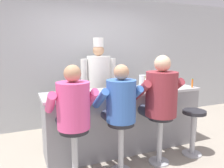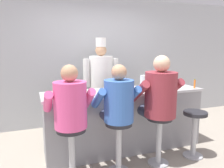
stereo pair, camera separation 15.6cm
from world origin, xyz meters
TOP-DOWN VIEW (x-y plane):
  - ground_plane at (0.00, 0.00)m, footprint 20.00×20.00m
  - wall_back at (0.00, 1.78)m, footprint 10.00×0.06m
  - diner_counter at (0.00, 0.32)m, footprint 2.54×0.65m
  - ketchup_bottle_red at (0.27, 0.10)m, footprint 0.07×0.07m
  - mustard_bottle_yellow at (0.41, 0.22)m, footprint 0.07×0.07m
  - hot_sauce_bottle_orange at (1.16, 0.09)m, footprint 0.03×0.03m
  - water_pitcher_clear at (0.36, 0.35)m, footprint 0.15×0.13m
  - breakfast_plate at (-0.72, 0.30)m, footprint 0.25×0.25m
  - cereal_bowl at (-1.06, 0.19)m, footprint 0.14×0.14m
  - coffee_mug_blue at (0.16, 0.14)m, footprint 0.13×0.08m
  - diner_seated_pink at (-0.96, -0.27)m, footprint 0.58×0.58m
  - diner_seated_blue at (-0.35, -0.27)m, footprint 0.57×0.56m
  - diner_seated_maroon at (0.26, -0.26)m, footprint 0.65×0.64m
  - empty_stool_round at (0.87, -0.30)m, footprint 0.35×0.35m
  - cook_in_whites_near at (-0.08, 1.29)m, footprint 0.71×0.46m

SIDE VIEW (x-z plane):
  - ground_plane at x=0.00m, z-range 0.00..0.00m
  - empty_stool_round at x=0.87m, z-range 0.12..0.82m
  - diner_counter at x=0.00m, z-range 0.00..0.97m
  - diner_seated_blue at x=-0.35m, z-range 0.20..1.62m
  - diner_seated_pink at x=-0.96m, z-range 0.20..1.64m
  - diner_seated_maroon at x=0.26m, z-range 0.19..1.72m
  - breakfast_plate at x=-0.72m, z-range 0.95..1.00m
  - cereal_bowl at x=-1.06m, z-range 0.96..1.01m
  - cook_in_whites_near at x=-0.08m, z-range 0.09..1.91m
  - coffee_mug_blue at x=0.16m, z-range 0.96..1.05m
  - hot_sauce_bottle_orange at x=1.16m, z-range 0.96..1.12m
  - ketchup_bottle_red at x=0.27m, z-range 0.96..1.19m
  - water_pitcher_clear at x=0.36m, z-range 0.96..1.19m
  - mustard_bottle_yellow at x=0.41m, z-range 0.96..1.20m
  - wall_back at x=0.00m, z-range 0.00..2.70m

